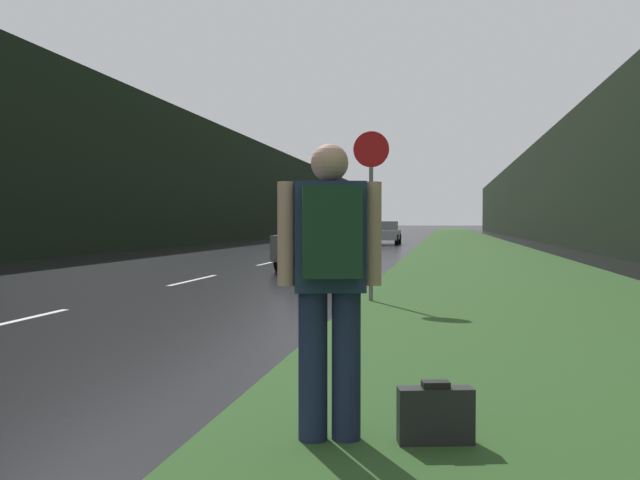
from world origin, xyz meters
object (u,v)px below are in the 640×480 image
Objects in this scene: suitcase at (436,416)px; car_passing_far at (385,233)px; stop_sign at (371,201)px; car_passing_near at (319,242)px; hitchhiker_with_backpack at (330,273)px.

car_passing_far reaches higher than suitcase.
car_passing_far is (-2.45, 30.85, -1.02)m from stop_sign.
car_passing_near is at bearing 89.97° from suitcase.
car_passing_near is 1.11× the size of car_passing_far.
car_passing_near is (-3.64, 15.73, 0.60)m from suitcase.
hitchhiker_with_backpack reaches higher than car_passing_far.
suitcase is 38.44m from car_passing_far.
hitchhiker_with_backpack is 0.39× the size of car_passing_near.
car_passing_near is at bearing 106.41° from stop_sign.
hitchhiker_with_backpack is at bearing 173.89° from suitcase.
stop_sign reaches higher than car_passing_near.
car_passing_far is at bearing 94.54° from stop_sign.
stop_sign is 7.67m from suitcase.
suitcase is (1.19, -7.41, -1.56)m from stop_sign.
stop_sign is at bearing 81.16° from hitchhiker_with_backpack.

